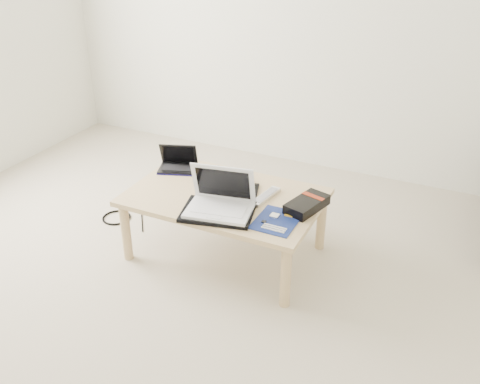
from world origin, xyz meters
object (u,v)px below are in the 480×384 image
at_px(gpu_box, 307,205).
at_px(white_laptop, 221,201).
at_px(netbook, 178,164).
at_px(coffee_table, 225,202).

bearing_deg(gpu_box, white_laptop, -150.79).
bearing_deg(netbook, white_laptop, -36.83).
relative_size(coffee_table, gpu_box, 3.74).
xyz_separation_m(white_laptop, gpu_box, (0.41, 0.23, -0.04)).
distance_m(white_laptop, gpu_box, 0.47).
bearing_deg(coffee_table, white_laptop, -69.57).
relative_size(netbook, gpu_box, 0.94).
relative_size(white_laptop, gpu_box, 1.31).
bearing_deg(netbook, coffee_table, -23.58).
height_order(coffee_table, gpu_box, gpu_box).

